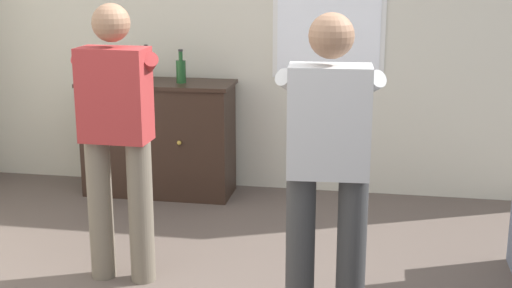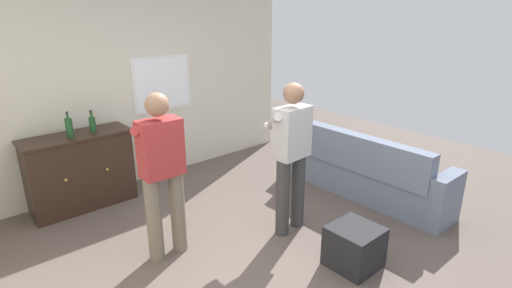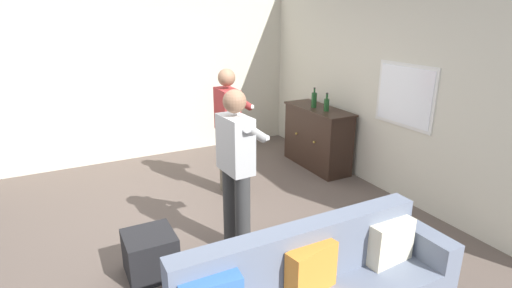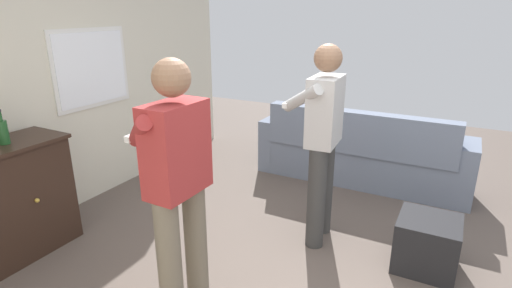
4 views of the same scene
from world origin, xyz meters
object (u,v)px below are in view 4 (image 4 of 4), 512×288
(ottoman, at_px, (427,243))
(person_standing_right, at_px, (322,137))
(person_standing_left, at_px, (177,183))
(couch, at_px, (359,155))
(bottle_liquor_amber, at_px, (3,131))

(ottoman, distance_m, person_standing_right, 1.15)
(person_standing_right, bearing_deg, person_standing_left, 159.67)
(couch, bearing_deg, ottoman, -147.05)
(person_standing_left, relative_size, person_standing_right, 1.00)
(ottoman, height_order, person_standing_left, person_standing_left)
(person_standing_right, bearing_deg, ottoman, -90.87)
(couch, bearing_deg, person_standing_right, 179.19)
(ottoman, relative_size, person_standing_left, 0.27)
(person_standing_left, xyz_separation_m, person_standing_right, (1.28, -0.47, 0.00))
(bottle_liquor_amber, distance_m, ottoman, 3.36)
(person_standing_left, distance_m, person_standing_right, 1.36)
(ottoman, bearing_deg, person_standing_right, 89.13)
(couch, relative_size, ottoman, 5.27)
(bottle_liquor_amber, xyz_separation_m, ottoman, (1.33, -2.96, -0.84))
(person_standing_left, bearing_deg, bottle_liquor_amber, 92.22)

